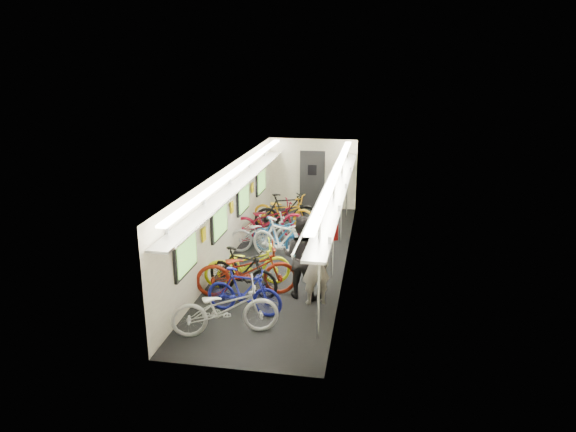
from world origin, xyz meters
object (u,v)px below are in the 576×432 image
at_px(passenger_mid, 302,257).
at_px(backpack, 332,232).
at_px(bicycle_0, 225,308).
at_px(passenger_near, 316,266).
at_px(bicycle_1, 244,291).

bearing_deg(passenger_mid, backpack, -119.49).
xyz_separation_m(bicycle_0, passenger_near, (1.49, 1.54, 0.31)).
bearing_deg(passenger_mid, bicycle_0, 68.08).
bearing_deg(bicycle_1, backpack, -35.55).
height_order(passenger_near, passenger_mid, passenger_mid).
xyz_separation_m(bicycle_0, backpack, (1.72, 2.53, 0.76)).
relative_size(passenger_near, backpack, 4.41).
xyz_separation_m(bicycle_0, passenger_mid, (1.16, 1.85, 0.39)).
xyz_separation_m(bicycle_1, backpack, (1.58, 1.69, 0.80)).
bearing_deg(passenger_mid, passenger_near, 146.73).
relative_size(bicycle_0, backpack, 5.25).
bearing_deg(passenger_near, passenger_mid, -66.92).
height_order(passenger_near, backpack, passenger_near).
height_order(bicycle_1, backpack, backpack).
height_order(passenger_mid, backpack, passenger_mid).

